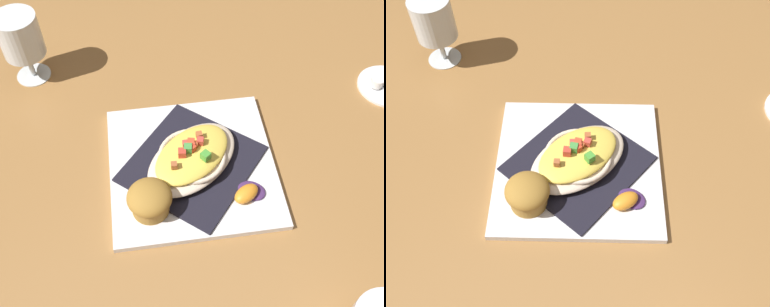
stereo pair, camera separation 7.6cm
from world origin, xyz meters
TOP-DOWN VIEW (x-y plane):
  - ground_plane at (0.00, 0.00)m, footprint 2.60×2.60m
  - square_plate at (0.00, 0.00)m, footprint 0.28×0.28m
  - folded_napkin at (0.00, 0.00)m, footprint 0.27×0.27m
  - gratin_dish at (-0.00, 0.00)m, footprint 0.21×0.20m
  - muffin at (-0.08, -0.07)m, footprint 0.07×0.07m
  - orange_garnish at (0.08, -0.08)m, footprint 0.07×0.06m
  - stemmed_glass at (-0.27, 0.27)m, footprint 0.08×0.08m
  - creamer_cup_0 at (0.38, 0.13)m, footprint 0.02×0.02m

SIDE VIEW (x-z plane):
  - ground_plane at x=0.00m, z-range 0.00..0.00m
  - square_plate at x=0.00m, z-range 0.00..0.01m
  - folded_napkin at x=0.00m, z-range 0.01..0.02m
  - creamer_cup_0 at x=0.38m, z-range 0.01..0.03m
  - orange_garnish at x=0.08m, z-range 0.01..0.03m
  - gratin_dish at x=0.00m, z-range 0.01..0.06m
  - muffin at x=-0.08m, z-range 0.01..0.07m
  - stemmed_glass at x=-0.27m, z-range 0.02..0.16m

